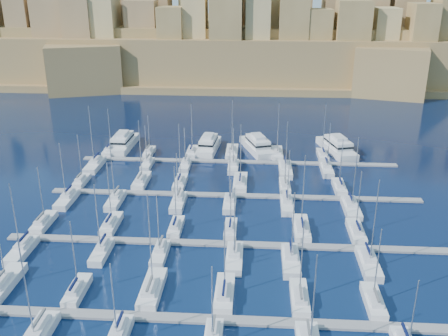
# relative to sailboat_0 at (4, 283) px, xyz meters

# --- Properties ---
(ground) EXTENTS (600.00, 600.00, 0.00)m
(ground) POSITION_rel_sailboat_0_xyz_m (35.10, 27.93, -0.77)
(ground) COLOR black
(ground) RESTS_ON ground
(pontoon_near) EXTENTS (84.00, 2.00, 0.40)m
(pontoon_near) POSITION_rel_sailboat_0_xyz_m (35.10, -6.07, -0.57)
(pontoon_near) COLOR slate
(pontoon_near) RESTS_ON ground
(pontoon_mid_near) EXTENTS (84.00, 2.00, 0.40)m
(pontoon_mid_near) POSITION_rel_sailboat_0_xyz_m (35.10, 15.93, -0.57)
(pontoon_mid_near) COLOR slate
(pontoon_mid_near) RESTS_ON ground
(pontoon_mid_far) EXTENTS (84.00, 2.00, 0.40)m
(pontoon_mid_far) POSITION_rel_sailboat_0_xyz_m (35.10, 37.93, -0.57)
(pontoon_mid_far) COLOR slate
(pontoon_mid_far) RESTS_ON ground
(pontoon_far) EXTENTS (84.00, 2.00, 0.40)m
(pontoon_far) POSITION_rel_sailboat_0_xyz_m (35.10, 59.93, -0.57)
(pontoon_far) COLOR slate
(pontoon_far) RESTS_ON ground
(sailboat_0) EXTENTS (3.12, 10.40, 16.25)m
(sailboat_0) POSITION_rel_sailboat_0_xyz_m (0.00, 0.00, 0.00)
(sailboat_0) COLOR silver
(sailboat_0) RESTS_ON ground
(sailboat_1) EXTENTS (2.44, 8.12, 12.92)m
(sailboat_1) POSITION_rel_sailboat_0_xyz_m (12.34, -1.12, -0.05)
(sailboat_1) COLOR silver
(sailboat_1) RESTS_ON ground
(sailboat_2) EXTENTS (3.10, 10.34, 17.31)m
(sailboat_2) POSITION_rel_sailboat_0_xyz_m (24.04, -0.02, 0.01)
(sailboat_2) COLOR silver
(sailboat_2) RESTS_ON ground
(sailboat_3) EXTENTS (2.89, 9.63, 13.14)m
(sailboat_3) POSITION_rel_sailboat_0_xyz_m (35.51, -0.38, -0.03)
(sailboat_3) COLOR silver
(sailboat_3) RESTS_ON ground
(sailboat_4) EXTENTS (2.67, 8.89, 13.93)m
(sailboat_4) POSITION_rel_sailboat_0_xyz_m (47.10, -0.74, -0.03)
(sailboat_4) COLOR silver
(sailboat_4) RESTS_ON ground
(sailboat_5) EXTENTS (2.59, 8.64, 13.12)m
(sailboat_5) POSITION_rel_sailboat_0_xyz_m (58.27, -0.86, -0.04)
(sailboat_5) COLOR silver
(sailboat_5) RESTS_ON ground
(sailboat_12) EXTENTS (2.59, 8.62, 12.67)m
(sailboat_12) POSITION_rel_sailboat_0_xyz_m (-2.23, 21.13, -0.05)
(sailboat_12) COLOR silver
(sailboat_12) RESTS_ON ground
(sailboat_13) EXTENTS (2.69, 8.97, 13.86)m
(sailboat_13) POSITION_rel_sailboat_0_xyz_m (11.48, 21.30, -0.03)
(sailboat_13) COLOR silver
(sailboat_13) RESTS_ON ground
(sailboat_14) EXTENTS (2.41, 8.04, 13.63)m
(sailboat_14) POSITION_rel_sailboat_0_xyz_m (24.56, 20.84, -0.04)
(sailboat_14) COLOR silver
(sailboat_14) RESTS_ON ground
(sailboat_15) EXTENTS (2.34, 7.80, 11.27)m
(sailboat_15) POSITION_rel_sailboat_0_xyz_m (35.30, 20.72, -0.06)
(sailboat_15) COLOR silver
(sailboat_15) RESTS_ON ground
(sailboat_16) EXTENTS (3.04, 10.15, 16.05)m
(sailboat_16) POSITION_rel_sailboat_0_xyz_m (49.12, 21.88, -0.00)
(sailboat_16) COLOR silver
(sailboat_16) RESTS_ON ground
(sailboat_17) EXTENTS (2.72, 9.05, 13.35)m
(sailboat_17) POSITION_rel_sailboat_0_xyz_m (59.60, 21.34, -0.04)
(sailboat_17) COLOR silver
(sailboat_17) RESTS_ON ground
(sailboat_18) EXTENTS (2.81, 9.35, 14.29)m
(sailboat_18) POSITION_rel_sailboat_0_xyz_m (-1.80, 10.37, -0.03)
(sailboat_18) COLOR silver
(sailboat_18) RESTS_ON ground
(sailboat_19) EXTENTS (2.54, 8.45, 14.31)m
(sailboat_19) POSITION_rel_sailboat_0_xyz_m (12.71, 10.81, -0.03)
(sailboat_19) COLOR silver
(sailboat_19) RESTS_ON ground
(sailboat_20) EXTENTS (2.46, 8.20, 12.68)m
(sailboat_20) POSITION_rel_sailboat_0_xyz_m (23.29, 10.94, -0.05)
(sailboat_20) COLOR silver
(sailboat_20) RESTS_ON ground
(sailboat_21) EXTENTS (2.89, 9.62, 14.75)m
(sailboat_21) POSITION_rel_sailboat_0_xyz_m (36.56, 10.23, -0.02)
(sailboat_21) COLOR silver
(sailboat_21) RESTS_ON ground
(sailboat_22) EXTENTS (2.98, 9.95, 14.17)m
(sailboat_22) POSITION_rel_sailboat_0_xyz_m (46.37, 10.08, -0.02)
(sailboat_22) COLOR silver
(sailboat_22) RESTS_ON ground
(sailboat_23) EXTENTS (3.00, 10.01, 16.82)m
(sailboat_23) POSITION_rel_sailboat_0_xyz_m (59.70, 10.04, 0.00)
(sailboat_23) COLOR silver
(sailboat_23) RESTS_ON ground
(sailboat_24) EXTENTS (2.36, 7.86, 12.48)m
(sailboat_24) POSITION_rel_sailboat_0_xyz_m (-1.85, 42.75, -0.05)
(sailboat_24) COLOR silver
(sailboat_24) RESTS_ON ground
(sailboat_25) EXTENTS (2.94, 9.79, 15.94)m
(sailboat_25) POSITION_rel_sailboat_0_xyz_m (12.59, 43.70, -0.01)
(sailboat_25) COLOR silver
(sailboat_25) RESTS_ON ground
(sailboat_26) EXTENTS (2.68, 8.92, 15.47)m
(sailboat_26) POSITION_rel_sailboat_0_xyz_m (22.04, 43.27, -0.02)
(sailboat_26) COLOR silver
(sailboat_26) RESTS_ON ground
(sailboat_27) EXTENTS (3.18, 10.61, 15.31)m
(sailboat_27) POSITION_rel_sailboat_0_xyz_m (36.36, 44.11, -0.00)
(sailboat_27) COLOR silver
(sailboat_27) RESTS_ON ground
(sailboat_28) EXTENTS (2.46, 8.22, 13.55)m
(sailboat_28) POSITION_rel_sailboat_0_xyz_m (46.90, 42.93, -0.04)
(sailboat_28) COLOR silver
(sailboat_28) RESTS_ON ground
(sailboat_29) EXTENTS (2.59, 8.63, 12.72)m
(sailboat_29) POSITION_rel_sailboat_0_xyz_m (59.59, 43.13, -0.04)
(sailboat_29) COLOR silver
(sailboat_29) RESTS_ON ground
(sailboat_30) EXTENTS (2.86, 9.55, 14.30)m
(sailboat_30) POSITION_rel_sailboat_0_xyz_m (-1.53, 32.27, -0.02)
(sailboat_30) COLOR silver
(sailboat_30) RESTS_ON ground
(sailboat_31) EXTENTS (2.78, 9.25, 14.67)m
(sailboat_31) POSITION_rel_sailboat_0_xyz_m (9.31, 32.42, -0.02)
(sailboat_31) COLOR silver
(sailboat_31) RESTS_ON ground
(sailboat_32) EXTENTS (2.76, 9.20, 12.50)m
(sailboat_32) POSITION_rel_sailboat_0_xyz_m (23.29, 32.44, -0.04)
(sailboat_32) COLOR silver
(sailboat_32) RESTS_ON ground
(sailboat_33) EXTENTS (2.63, 8.75, 14.04)m
(sailboat_33) POSITION_rel_sailboat_0_xyz_m (34.52, 32.66, -0.03)
(sailboat_33) COLOR silver
(sailboat_33) RESTS_ON ground
(sailboat_34) EXTENTS (2.65, 8.83, 13.64)m
(sailboat_34) POSITION_rel_sailboat_0_xyz_m (46.86, 32.62, -0.03)
(sailboat_34) COLOR silver
(sailboat_34) RESTS_ON ground
(sailboat_35) EXTENTS (3.09, 10.30, 17.01)m
(sailboat_35) POSITION_rel_sailboat_0_xyz_m (60.41, 31.90, 0.01)
(sailboat_35) COLOR silver
(sailboat_35) RESTS_ON ground
(sailboat_36) EXTENTS (2.75, 9.17, 12.92)m
(sailboat_36) POSITION_rel_sailboat_0_xyz_m (-1.14, 65.40, -0.04)
(sailboat_36) COLOR silver
(sailboat_36) RESTS_ON ground
(sailboat_37) EXTENTS (2.30, 7.66, 11.49)m
(sailboat_37) POSITION_rel_sailboat_0_xyz_m (10.10, 64.66, -0.06)
(sailboat_37) COLOR silver
(sailboat_37) RESTS_ON ground
(sailboat_38) EXTENTS (2.70, 8.98, 14.57)m
(sailboat_38) POSITION_rel_sailboat_0_xyz_m (22.08, 65.31, -0.03)
(sailboat_38) COLOR silver
(sailboat_38) RESTS_ON ground
(sailboat_39) EXTENTS (3.18, 10.60, 15.60)m
(sailboat_39) POSITION_rel_sailboat_0_xyz_m (33.24, 66.10, -0.00)
(sailboat_39) COLOR silver
(sailboat_39) RESTS_ON ground
(sailboat_40) EXTENTS (2.98, 9.94, 15.08)m
(sailboat_40) POSITION_rel_sailboat_0_xyz_m (45.85, 65.77, -0.01)
(sailboat_40) COLOR silver
(sailboat_40) RESTS_ON ground
(sailboat_41) EXTENTS (2.62, 8.72, 15.05)m
(sailboat_41) POSITION_rel_sailboat_0_xyz_m (58.26, 65.18, -0.02)
(sailboat_41) COLOR silver
(sailboat_41) RESTS_ON ground
(sailboat_42) EXTENTS (3.20, 10.68, 16.95)m
(sailboat_42) POSITION_rel_sailboat_0_xyz_m (-1.95, 53.71, 0.01)
(sailboat_42) COLOR silver
(sailboat_42) RESTS_ON ground
(sailboat_43) EXTENTS (2.35, 7.83, 11.69)m
(sailboat_43) POSITION_rel_sailboat_0_xyz_m (11.61, 55.11, -0.06)
(sailboat_43) COLOR silver
(sailboat_43) RESTS_ON ground
(sailboat_44) EXTENTS (2.44, 8.12, 11.31)m
(sailboat_44) POSITION_rel_sailboat_0_xyz_m (21.70, 54.97, -0.06)
(sailboat_44) COLOR silver
(sailboat_44) RESTS_ON ground
(sailboat_45) EXTENTS (2.60, 8.67, 11.49)m
(sailboat_45) POSITION_rel_sailboat_0_xyz_m (34.18, 54.70, -0.05)
(sailboat_45) COLOR silver
(sailboat_45) RESTS_ON ground
(sailboat_46) EXTENTS (3.20, 10.66, 13.95)m
(sailboat_46) POSITION_rel_sailboat_0_xyz_m (47.52, 53.72, -0.01)
(sailboat_46) COLOR silver
(sailboat_46) RESTS_ON ground
(sailboat_47) EXTENTS (2.78, 9.27, 13.48)m
(sailboat_47) POSITION_rel_sailboat_0_xyz_m (58.04, 54.41, -0.03)
(sailboat_47) COLOR silver
(sailboat_47) RESTS_ON ground
(motor_yacht_a) EXTENTS (5.60, 17.46, 5.25)m
(motor_yacht_a) POSITION_rel_sailboat_0_xyz_m (1.45, 69.76, 0.95)
(motor_yacht_a) COLOR silver
(motor_yacht_a) RESTS_ON ground
(motor_yacht_b) EXTENTS (6.05, 16.21, 5.25)m
(motor_yacht_b) POSITION_rel_sailboat_0_xyz_m (26.43, 69.05, 0.95)
(motor_yacht_b) COLOR silver
(motor_yacht_b) RESTS_ON ground
(motor_yacht_c) EXTENTS (10.47, 18.05, 5.25)m
(motor_yacht_c) POSITION_rel_sailboat_0_xyz_m (40.29, 69.75, 0.95)
(motor_yacht_c) COLOR silver
(motor_yacht_c) RESTS_ON ground
(motor_yacht_d) EXTENTS (9.93, 18.94, 5.25)m
(motor_yacht_d) POSITION_rel_sailboat_0_xyz_m (62.85, 70.16, 0.95)
(motor_yacht_d) COLOR silver
(motor_yacht_d) RESTS_ON ground
(fortified_city) EXTENTS (460.00, 108.95, 59.52)m
(fortified_city) POSITION_rel_sailboat_0_xyz_m (34.91, 183.19, 13.97)
(fortified_city) COLOR brown
(fortified_city) RESTS_ON ground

